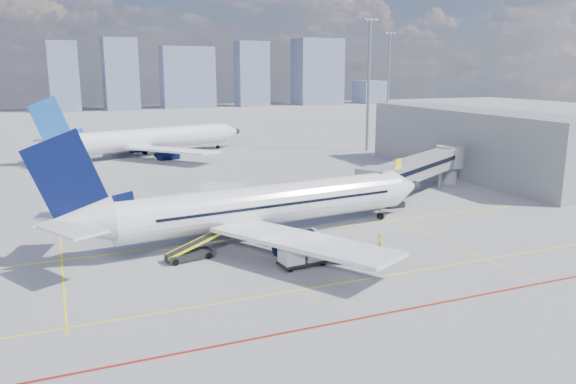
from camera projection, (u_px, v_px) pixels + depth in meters
name	position (u px, v px, depth m)	size (l,w,h in m)	color
ground	(311.00, 259.00, 48.73)	(420.00, 420.00, 0.00)	gray
apron_markings	(325.00, 275.00, 44.99)	(90.00, 35.12, 0.01)	yellow
jet_bridge	(421.00, 167.00, 72.01)	(23.55, 15.78, 6.30)	gray
terminal_block	(475.00, 143.00, 86.12)	(10.00, 42.00, 10.00)	gray
floodlight_mast_ne	(369.00, 82.00, 109.63)	(3.20, 0.61, 25.45)	gray
floodlight_mast_far	(389.00, 78.00, 151.33)	(3.20, 0.61, 25.45)	gray
distant_skyline	(116.00, 79.00, 218.98)	(250.51, 15.51, 28.80)	slate
main_aircraft	(254.00, 207.00, 53.66)	(40.17, 34.95, 11.75)	silver
second_aircraft	(146.00, 139.00, 104.33)	(40.32, 34.47, 12.03)	silver
baggage_tug	(343.00, 251.00, 48.20)	(2.75, 2.07, 1.72)	silver
cargo_dolly	(302.00, 252.00, 46.71)	(4.16, 2.15, 2.20)	black
belt_loader	(190.00, 253.00, 48.40)	(5.75, 2.32, 2.31)	black
ramp_worker	(380.00, 243.00, 50.15)	(0.66, 0.43, 1.81)	gold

